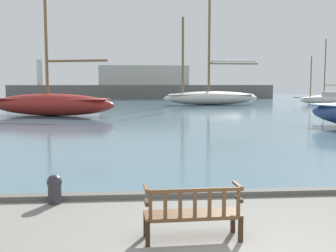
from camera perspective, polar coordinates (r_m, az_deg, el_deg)
harbor_water at (r=49.62m, az=-2.93°, el=2.92°), size 100.00×80.00×0.08m
quay_edge_kerb at (r=9.85m, az=5.03°, el=-9.12°), size 40.00×0.30×0.12m
park_bench at (r=7.12m, az=3.37°, el=-11.60°), size 1.62×0.59×0.92m
sailboat_mid_starboard at (r=33.45m, az=-15.58°, el=3.05°), size 11.85×5.40×14.72m
sailboat_centre_channel at (r=48.32m, az=5.86°, el=4.14°), size 11.07×3.32×14.21m
sailboat_far_port at (r=51.13m, az=20.52°, el=3.43°), size 6.09×2.91×7.41m
mooring_bollard at (r=9.51m, az=-15.11°, el=-8.07°), size 0.33×0.33×0.64m
far_breakwater at (r=67.50m, az=-3.57°, el=5.28°), size 41.92×2.40×6.19m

